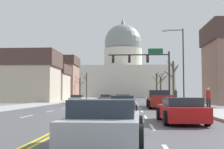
% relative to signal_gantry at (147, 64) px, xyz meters
% --- Properties ---
extents(ground, '(20.00, 180.00, 0.20)m').
position_rel_signal_gantry_xyz_m(ground, '(-4.81, -12.24, -5.17)').
color(ground, '#4B4B50').
extents(signal_gantry, '(7.91, 0.41, 7.00)m').
position_rel_signal_gantry_xyz_m(signal_gantry, '(0.00, 0.00, 0.00)').
color(signal_gantry, '#28282D').
rests_on(signal_gantry, ground).
extents(street_lamp_right, '(2.25, 0.24, 8.06)m').
position_rel_signal_gantry_xyz_m(street_lamp_right, '(3.11, -6.75, -0.29)').
color(street_lamp_right, '#333338').
rests_on(street_lamp_right, ground).
extents(capitol_building, '(34.28, 23.88, 29.06)m').
position_rel_signal_gantry_xyz_m(capitol_building, '(-4.81, 69.64, 3.94)').
color(capitol_building, beige).
rests_on(capitol_building, ground).
extents(sedan_near_00, '(2.05, 4.60, 1.23)m').
position_rel_signal_gantry_xyz_m(sedan_near_00, '(-3.09, -3.18, -4.62)').
color(sedan_near_00, silver).
rests_on(sedan_near_00, ground).
extents(pickup_truck_near_01, '(2.32, 5.57, 1.67)m').
position_rel_signal_gantry_xyz_m(pickup_truck_near_01, '(0.54, -10.27, -4.45)').
color(pickup_truck_near_01, maroon).
rests_on(pickup_truck_near_01, ground).
extents(sedan_near_02, '(2.07, 4.71, 1.22)m').
position_rel_signal_gantry_xyz_m(sedan_near_02, '(-2.78, -17.10, -4.61)').
color(sedan_near_02, '#6B6056').
rests_on(sedan_near_02, ground).
extents(sedan_near_03, '(1.97, 4.62, 1.17)m').
position_rel_signal_gantry_xyz_m(sedan_near_03, '(0.17, -23.97, -4.63)').
color(sedan_near_03, '#B71414').
rests_on(sedan_near_03, ground).
extents(sedan_near_04, '(2.21, 4.46, 1.19)m').
position_rel_signal_gantry_xyz_m(sedan_near_04, '(-2.89, -29.72, -4.64)').
color(sedan_near_04, '#9EA3A8').
rests_on(sedan_near_04, ground).
extents(sedan_oncoming_00, '(2.10, 4.67, 1.17)m').
position_rel_signal_gantry_xyz_m(sedan_oncoming_00, '(-9.84, 4.32, -4.63)').
color(sedan_oncoming_00, silver).
rests_on(sedan_oncoming_00, ground).
extents(sedan_oncoming_01, '(2.20, 4.42, 1.18)m').
position_rel_signal_gantry_xyz_m(sedan_oncoming_01, '(-6.36, 12.96, -4.63)').
color(sedan_oncoming_01, '#6B6056').
rests_on(sedan_oncoming_01, ground).
extents(flank_building_00, '(12.90, 8.69, 10.25)m').
position_rel_signal_gantry_xyz_m(flank_building_00, '(-21.45, 32.93, 0.00)').
color(flank_building_00, '#8C6656').
rests_on(flank_building_00, ground).
extents(flank_building_01, '(14.45, 7.55, 6.95)m').
position_rel_signal_gantry_xyz_m(flank_building_01, '(-21.67, 19.83, -1.66)').
color(flank_building_01, '#B2A38E').
rests_on(flank_building_01, ground).
extents(flank_building_02, '(14.19, 6.66, 7.63)m').
position_rel_signal_gantry_xyz_m(flank_building_02, '(-19.93, 4.78, -1.31)').
color(flank_building_02, '#B2A38E').
rests_on(flank_building_02, ground).
extents(bare_tree_00, '(2.09, 2.11, 6.05)m').
position_rel_signal_gantry_xyz_m(bare_tree_00, '(3.96, 4.69, -1.89)').
color(bare_tree_00, brown).
rests_on(bare_tree_00, ground).
extents(bare_tree_01, '(2.11, 2.13, 5.97)m').
position_rel_signal_gantry_xyz_m(bare_tree_01, '(-13.27, 26.65, -2.51)').
color(bare_tree_01, '#423328').
rests_on(bare_tree_01, ground).
extents(bare_tree_02, '(2.31, 1.62, 5.84)m').
position_rel_signal_gantry_xyz_m(bare_tree_02, '(3.52, 26.05, -2.09)').
color(bare_tree_02, '#423328').
rests_on(bare_tree_02, ground).
extents(bare_tree_03, '(1.00, 1.50, 6.26)m').
position_rel_signal_gantry_xyz_m(bare_tree_03, '(-12.72, 32.91, -1.80)').
color(bare_tree_03, brown).
rests_on(bare_tree_03, ground).
extents(bare_tree_04, '(1.39, 2.26, 5.33)m').
position_rel_signal_gantry_xyz_m(bare_tree_04, '(3.79, 20.17, -2.56)').
color(bare_tree_04, '#423328').
rests_on(bare_tree_04, ground).
extents(pedestrian_00, '(0.35, 0.34, 1.68)m').
position_rel_signal_gantry_xyz_m(pedestrian_00, '(4.07, -13.83, -4.12)').
color(pedestrian_00, black).
rests_on(pedestrian_00, ground).
extents(pedestrian_01, '(0.35, 0.34, 1.76)m').
position_rel_signal_gantry_xyz_m(pedestrian_01, '(2.85, -4.65, -4.07)').
color(pedestrian_01, '#33333D').
rests_on(pedestrian_01, ground).
extents(bicycle_parked, '(0.12, 1.77, 0.85)m').
position_rel_signal_gantry_xyz_m(bicycle_parked, '(3.88, -9.34, -4.70)').
color(bicycle_parked, black).
rests_on(bicycle_parked, ground).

